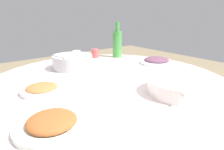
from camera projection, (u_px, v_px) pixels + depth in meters
round_dining_table at (108, 97)px, 1.16m from camera, size 1.38×1.38×0.72m
rice_bowl at (73, 61)px, 1.33m from camera, size 0.27×0.27×0.10m
soup_bowl at (179, 87)px, 0.92m from camera, size 0.30×0.30×0.07m
dish_eggplant at (156, 61)px, 1.45m from camera, size 0.24×0.24×0.05m
dish_tofu_braise at (42, 89)px, 0.94m from camera, size 0.20×0.20×0.04m
dish_stirfry at (52, 123)px, 0.64m from camera, size 0.25×0.25×0.05m
green_bottle at (117, 43)px, 1.64m from camera, size 0.08×0.08×0.30m
tea_cup_near at (77, 54)px, 1.64m from camera, size 0.06×0.06×0.06m
tea_cup_far at (95, 53)px, 1.65m from camera, size 0.06×0.06×0.07m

